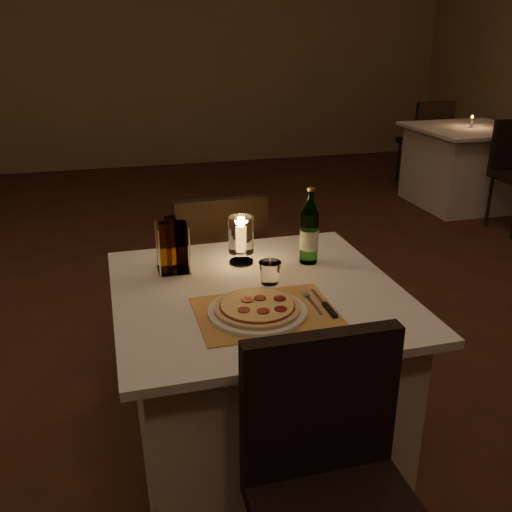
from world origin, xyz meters
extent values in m
cube|color=#472416|center=(0.00, 0.00, -0.01)|extent=(8.00, 10.00, 0.02)
cube|color=#8D7652|center=(0.00, 5.01, 1.50)|extent=(8.00, 0.02, 3.00)
cube|color=silver|center=(0.15, -0.35, 0.35)|extent=(0.88, 0.88, 0.71)
cube|color=silver|center=(0.15, -0.35, 0.72)|extent=(1.00, 1.00, 0.03)
cube|color=black|center=(0.15, -0.97, 0.69)|extent=(0.42, 0.05, 0.42)
cube|color=black|center=(0.15, 0.45, 0.46)|extent=(0.42, 0.42, 0.05)
cube|color=black|center=(0.15, 0.26, 0.69)|extent=(0.42, 0.05, 0.42)
cylinder|color=black|center=(0.32, 0.62, 0.22)|extent=(0.03, 0.03, 0.44)
cylinder|color=black|center=(-0.02, 0.62, 0.22)|extent=(0.03, 0.03, 0.44)
cylinder|color=black|center=(0.32, 0.28, 0.22)|extent=(0.03, 0.03, 0.44)
cylinder|color=black|center=(-0.02, 0.28, 0.22)|extent=(0.03, 0.03, 0.44)
cube|color=#C58E44|center=(0.13, -0.53, 0.74)|extent=(0.45, 0.34, 0.00)
cylinder|color=white|center=(0.10, -0.53, 0.75)|extent=(0.32, 0.32, 0.01)
cylinder|color=#D8B77F|center=(0.10, -0.53, 0.76)|extent=(0.28, 0.28, 0.01)
cylinder|color=maroon|center=(0.10, -0.53, 0.77)|extent=(0.24, 0.24, 0.00)
cylinder|color=#EACC7F|center=(0.10, -0.53, 0.77)|extent=(0.24, 0.24, 0.00)
cylinder|color=maroon|center=(0.18, -0.51, 0.78)|extent=(0.04, 0.04, 0.00)
cylinder|color=maroon|center=(0.11, -0.50, 0.78)|extent=(0.04, 0.04, 0.00)
cylinder|color=maroon|center=(0.07, -0.50, 0.78)|extent=(0.04, 0.04, 0.00)
cylinder|color=maroon|center=(0.04, -0.56, 0.78)|extent=(0.04, 0.04, 0.00)
cylinder|color=maroon|center=(0.10, -0.59, 0.78)|extent=(0.04, 0.04, 0.00)
cylinder|color=maroon|center=(0.16, -0.59, 0.78)|extent=(0.04, 0.04, 0.00)
cube|color=silver|center=(0.29, -0.53, 0.75)|extent=(0.01, 0.14, 0.00)
cube|color=silver|center=(0.29, -0.45, 0.75)|extent=(0.02, 0.05, 0.00)
cube|color=black|center=(0.33, -0.58, 0.75)|extent=(0.02, 0.10, 0.01)
cube|color=silver|center=(0.33, -0.47, 0.75)|extent=(0.01, 0.12, 0.00)
cylinder|color=#5BA257|center=(0.41, -0.16, 0.84)|extent=(0.07, 0.07, 0.20)
cylinder|color=#5BA257|center=(0.41, -0.16, 1.01)|extent=(0.03, 0.03, 0.04)
cylinder|color=gold|center=(0.41, -0.16, 1.04)|extent=(0.03, 0.03, 0.01)
cylinder|color=silver|center=(0.41, -0.16, 0.84)|extent=(0.07, 0.07, 0.08)
cylinder|color=white|center=(0.15, -0.10, 0.74)|extent=(0.09, 0.09, 0.01)
cylinder|color=white|center=(0.15, -0.10, 0.77)|extent=(0.02, 0.02, 0.04)
cylinder|color=white|center=(0.15, -0.10, 0.86)|extent=(0.10, 0.10, 0.14)
cylinder|color=white|center=(0.15, -0.10, 0.84)|extent=(0.03, 0.03, 0.10)
ellipsoid|color=orange|center=(0.15, -0.10, 0.91)|extent=(0.02, 0.02, 0.03)
cube|color=white|center=(-0.12, -0.11, 0.74)|extent=(0.12, 0.12, 0.01)
cylinder|color=white|center=(-0.17, -0.17, 0.84)|extent=(0.01, 0.01, 0.18)
cylinder|color=white|center=(-0.06, -0.17, 0.84)|extent=(0.01, 0.01, 0.18)
cylinder|color=white|center=(-0.17, -0.06, 0.84)|extent=(0.01, 0.01, 0.18)
cylinder|color=white|center=(-0.06, -0.06, 0.84)|extent=(0.01, 0.01, 0.18)
cube|color=#BF8C33|center=(-0.15, -0.14, 0.85)|extent=(0.04, 0.04, 0.20)
cube|color=#3F1E14|center=(-0.09, -0.14, 0.85)|extent=(0.04, 0.04, 0.20)
cube|color=#BF8C33|center=(-0.12, -0.08, 0.85)|extent=(0.04, 0.04, 0.20)
cube|color=silver|center=(2.98, 2.53, 0.35)|extent=(0.88, 0.88, 0.71)
cube|color=silver|center=(2.98, 2.53, 0.72)|extent=(1.00, 1.00, 0.03)
cylinder|color=black|center=(2.81, 1.90, 0.22)|extent=(0.03, 0.03, 0.44)
cube|color=black|center=(2.98, 3.33, 0.46)|extent=(0.42, 0.42, 0.05)
cube|color=black|center=(2.98, 3.14, 0.69)|extent=(0.42, 0.05, 0.42)
cylinder|color=black|center=(3.15, 3.50, 0.22)|extent=(0.03, 0.03, 0.44)
cylinder|color=black|center=(2.81, 3.50, 0.22)|extent=(0.03, 0.03, 0.44)
cylinder|color=black|center=(3.15, 3.16, 0.22)|extent=(0.03, 0.03, 0.44)
cylinder|color=black|center=(2.81, 3.16, 0.22)|extent=(0.03, 0.03, 0.44)
cylinder|color=white|center=(2.98, 2.53, 0.79)|extent=(0.03, 0.03, 0.09)
ellipsoid|color=orange|center=(2.98, 2.53, 0.84)|extent=(0.01, 0.01, 0.02)
camera|label=1|loc=(-0.34, -2.11, 1.60)|focal=40.00mm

